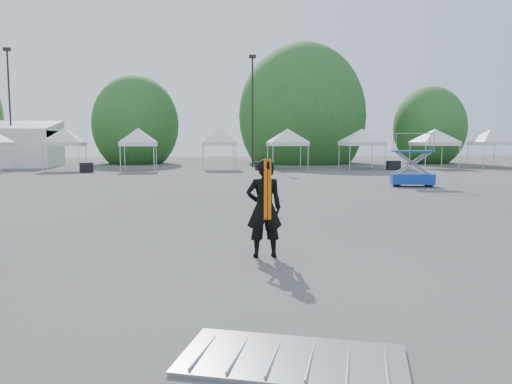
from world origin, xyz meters
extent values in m
plane|color=#474442|center=(0.00, 0.00, 0.00)|extent=(120.00, 120.00, 0.00)
cylinder|color=black|center=(-18.00, 34.00, 5.00)|extent=(0.16, 0.16, 10.00)
cube|color=black|center=(-18.00, 34.00, 10.15)|extent=(0.60, 0.25, 0.30)
cylinder|color=black|center=(3.00, 32.00, 4.75)|extent=(0.16, 0.16, 9.50)
cube|color=black|center=(3.00, 32.00, 9.65)|extent=(0.60, 0.25, 0.30)
cylinder|color=#382314|center=(-8.00, 40.00, 1.14)|extent=(0.36, 0.36, 2.27)
ellipsoid|color=#274D19|center=(-8.00, 40.00, 3.94)|extent=(4.16, 4.16, 4.78)
cylinder|color=#382314|center=(9.00, 39.00, 1.40)|extent=(0.36, 0.36, 2.80)
ellipsoid|color=#274D19|center=(9.00, 39.00, 4.85)|extent=(5.12, 5.12, 5.89)
cylinder|color=#382314|center=(22.00, 37.00, 1.05)|extent=(0.36, 0.36, 2.10)
ellipsoid|color=#274D19|center=(22.00, 37.00, 3.64)|extent=(3.84, 3.84, 4.42)
cylinder|color=silver|center=(-15.98, 25.73, 1.00)|extent=(0.06, 0.06, 2.00)
cylinder|color=silver|center=(-15.98, 28.38, 1.00)|extent=(0.06, 0.06, 2.00)
cylinder|color=silver|center=(-13.52, 27.17, 1.00)|extent=(0.06, 0.06, 2.00)
cylinder|color=silver|center=(-10.88, 27.17, 1.00)|extent=(0.06, 0.06, 2.00)
cylinder|color=silver|center=(-13.52, 29.82, 1.00)|extent=(0.06, 0.06, 2.00)
cylinder|color=silver|center=(-10.88, 29.82, 1.00)|extent=(0.06, 0.06, 2.00)
cube|color=white|center=(-12.20, 28.49, 2.08)|extent=(2.85, 2.85, 0.30)
pyramid|color=white|center=(-12.20, 28.49, 3.33)|extent=(4.02, 4.02, 1.10)
cylinder|color=silver|center=(-7.68, 26.25, 1.00)|extent=(0.06, 0.06, 2.00)
cylinder|color=silver|center=(-5.20, 26.25, 1.00)|extent=(0.06, 0.06, 2.00)
cylinder|color=silver|center=(-7.68, 28.73, 1.00)|extent=(0.06, 0.06, 2.00)
cylinder|color=silver|center=(-5.20, 28.73, 1.00)|extent=(0.06, 0.06, 2.00)
cube|color=white|center=(-6.44, 27.49, 2.08)|extent=(2.68, 2.68, 0.30)
pyramid|color=white|center=(-6.44, 27.49, 3.33)|extent=(3.79, 3.79, 1.10)
cylinder|color=silver|center=(-1.44, 27.36, 1.00)|extent=(0.06, 0.06, 2.00)
cylinder|color=silver|center=(1.13, 27.36, 1.00)|extent=(0.06, 0.06, 2.00)
cylinder|color=silver|center=(-1.44, 29.93, 1.00)|extent=(0.06, 0.06, 2.00)
cylinder|color=silver|center=(1.13, 29.93, 1.00)|extent=(0.06, 0.06, 2.00)
cube|color=white|center=(-0.16, 28.64, 2.08)|extent=(2.76, 2.76, 0.30)
pyramid|color=white|center=(-0.16, 28.64, 3.33)|extent=(3.91, 3.91, 1.10)
cylinder|color=silver|center=(4.01, 26.85, 1.00)|extent=(0.06, 0.06, 2.00)
cylinder|color=silver|center=(6.85, 26.85, 1.00)|extent=(0.06, 0.06, 2.00)
cylinder|color=silver|center=(4.01, 29.69, 1.00)|extent=(0.06, 0.06, 2.00)
cylinder|color=silver|center=(6.85, 29.69, 1.00)|extent=(0.06, 0.06, 2.00)
cube|color=white|center=(5.43, 28.27, 2.08)|extent=(3.04, 3.04, 0.30)
pyramid|color=white|center=(5.43, 28.27, 3.33)|extent=(4.30, 4.30, 1.10)
cylinder|color=silver|center=(10.17, 26.51, 1.00)|extent=(0.06, 0.06, 2.00)
cylinder|color=silver|center=(13.13, 26.51, 1.00)|extent=(0.06, 0.06, 2.00)
cylinder|color=silver|center=(10.17, 29.46, 1.00)|extent=(0.06, 0.06, 2.00)
cylinder|color=silver|center=(13.13, 29.46, 1.00)|extent=(0.06, 0.06, 2.00)
cube|color=white|center=(11.65, 27.99, 2.08)|extent=(3.16, 3.16, 0.30)
pyramid|color=white|center=(11.65, 27.99, 3.33)|extent=(4.47, 4.47, 1.10)
cylinder|color=silver|center=(16.65, 26.70, 1.00)|extent=(0.06, 0.06, 2.00)
cylinder|color=silver|center=(19.62, 26.70, 1.00)|extent=(0.06, 0.06, 2.00)
cylinder|color=silver|center=(16.65, 29.67, 1.00)|extent=(0.06, 0.06, 2.00)
cylinder|color=silver|center=(19.62, 29.67, 1.00)|extent=(0.06, 0.06, 2.00)
cube|color=white|center=(18.13, 28.19, 2.08)|extent=(3.17, 3.17, 0.30)
pyramid|color=white|center=(18.13, 28.19, 3.33)|extent=(4.49, 4.49, 1.10)
cylinder|color=silver|center=(21.95, 26.95, 1.00)|extent=(0.06, 0.06, 2.00)
cylinder|color=silver|center=(24.50, 26.95, 1.00)|extent=(0.06, 0.06, 2.00)
cylinder|color=silver|center=(21.95, 29.51, 1.00)|extent=(0.06, 0.06, 2.00)
cylinder|color=silver|center=(24.50, 29.51, 1.00)|extent=(0.06, 0.06, 2.00)
cube|color=white|center=(23.23, 28.23, 2.08)|extent=(2.76, 2.76, 0.30)
pyramid|color=white|center=(23.23, 28.23, 3.33)|extent=(3.90, 3.90, 1.10)
imported|color=black|center=(-0.84, -2.09, 1.02)|extent=(0.75, 0.50, 2.04)
cube|color=#EC5B04|center=(-0.84, -2.30, 1.43)|extent=(0.16, 0.03, 1.22)
cube|color=#0C4FA8|center=(9.02, 12.45, 0.40)|extent=(2.33, 1.55, 0.53)
cube|color=#0C4FA8|center=(9.02, 12.45, 1.83)|extent=(2.24, 1.49, 0.09)
cylinder|color=black|center=(8.14, 12.21, 0.16)|extent=(0.34, 0.21, 0.32)
cylinder|color=black|center=(9.69, 11.83, 0.16)|extent=(0.34, 0.21, 0.32)
cylinder|color=black|center=(8.35, 13.08, 0.16)|extent=(0.34, 0.21, 0.32)
cylinder|color=black|center=(9.91, 12.69, 0.16)|extent=(0.34, 0.21, 0.32)
cube|color=#9FA1A6|center=(-1.22, -7.00, 0.03)|extent=(2.70, 1.95, 0.06)
cube|color=black|center=(-10.11, 26.06, 0.37)|extent=(1.09, 0.94, 0.74)
cube|color=black|center=(3.09, 27.44, 0.33)|extent=(0.94, 0.78, 0.67)
cube|color=black|center=(13.71, 26.18, 0.37)|extent=(0.95, 0.74, 0.73)
camera|label=1|loc=(-2.27, -12.13, 2.42)|focal=35.00mm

